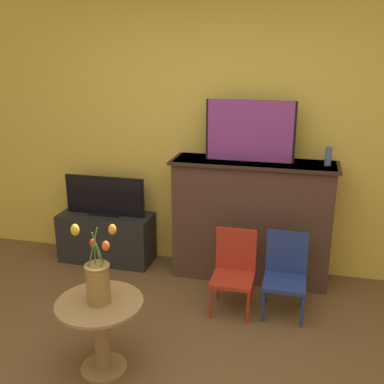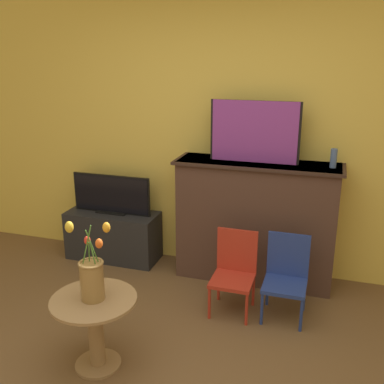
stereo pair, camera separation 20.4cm
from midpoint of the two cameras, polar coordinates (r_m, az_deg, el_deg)
name	(u,v)px [view 1 (the left image)]	position (r m, az deg, el deg)	size (l,w,h in m)	color
wall_back	(222,130)	(4.23, 2.44, 7.87)	(8.00, 0.06, 2.70)	#EAC651
fireplace_mantel	(251,219)	(4.16, 6.16, -3.46)	(1.47, 0.44, 1.12)	#4C3328
painting	(250,131)	(3.96, 5.90, 7.69)	(0.78, 0.03, 0.53)	black
mantel_candle	(328,156)	(3.95, 15.50, 4.38)	(0.05, 0.05, 0.16)	#4C6699
tv_stand	(107,237)	(4.68, -12.00, -5.66)	(0.93, 0.38, 0.49)	#232326
tv_monitor	(105,196)	(4.53, -12.31, -0.57)	(0.82, 0.12, 0.39)	black
chair_red	(234,268)	(3.74, 3.79, -9.59)	(0.33, 0.33, 0.67)	#B22D1E
chair_blue	(285,271)	(3.74, 10.23, -9.86)	(0.33, 0.33, 0.67)	navy
side_table	(101,326)	(3.14, -13.39, -16.23)	(0.57, 0.57, 0.52)	#99754C
vase_tulips	(98,278)	(2.97, -13.86, -10.64)	(0.24, 0.19, 0.54)	olive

